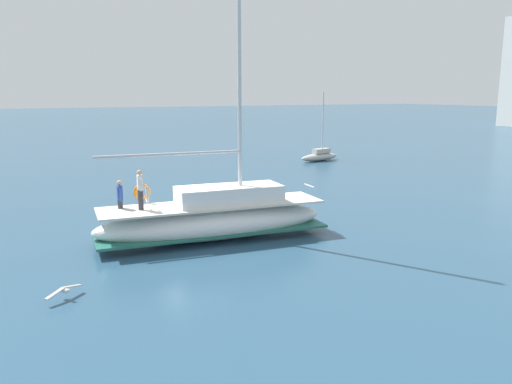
% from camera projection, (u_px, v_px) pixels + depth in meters
% --- Properties ---
extents(ground_plane, '(400.00, 400.00, 0.00)m').
position_uv_depth(ground_plane, '(193.00, 236.00, 21.39)').
color(ground_plane, '#284C66').
extents(main_sailboat, '(3.39, 9.80, 13.87)m').
position_uv_depth(main_sailboat, '(215.00, 217.00, 20.79)').
color(main_sailboat, white).
rests_on(main_sailboat, ground).
extents(moored_catamaran, '(1.71, 4.34, 6.00)m').
position_uv_depth(moored_catamaran, '(320.00, 156.00, 44.91)').
color(moored_catamaran, '#B7B2A8').
rests_on(moored_catamaran, ground).
extents(seagull, '(0.83, 1.13, 0.18)m').
position_uv_depth(seagull, '(64.00, 290.00, 14.76)').
color(seagull, silver).
rests_on(seagull, ground).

